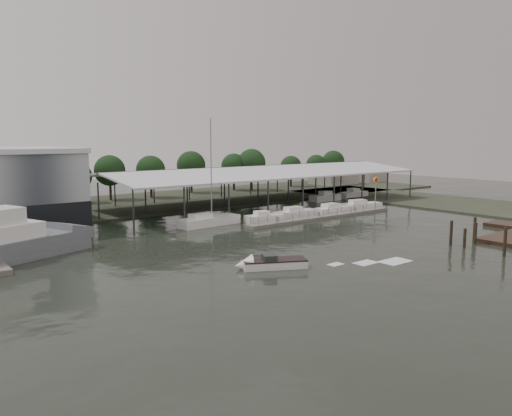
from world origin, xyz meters
TOP-DOWN VIEW (x-y plane):
  - ground at (0.00, 0.00)m, footprint 200.00×200.00m
  - land_strip_far at (0.00, 42.00)m, footprint 140.00×30.00m
  - land_strip_east at (45.00, 10.00)m, footprint 20.00×60.00m
  - covered_boat_shed at (17.00, 28.00)m, footprint 58.24×24.00m
  - floating_dock at (15.00, 10.00)m, footprint 28.00×2.00m
  - shell_fuel_sign at (27.00, 9.99)m, footprint 1.10×0.18m
  - distant_commercial_buildings at (59.03, 44.69)m, footprint 22.00×8.00m
  - grey_trawler at (-27.31, 11.10)m, footprint 16.97×10.00m
  - white_sailboat at (-1.90, 15.15)m, footprint 9.11×3.19m
  - speedboat_underway at (-9.74, -6.93)m, footprint 16.25×9.24m
  - moored_cruiser_0 at (5.71, 12.51)m, footprint 5.83×3.35m
  - moored_cruiser_1 at (12.06, 12.95)m, footprint 7.45×2.81m
  - moored_cruiser_2 at (19.18, 12.16)m, footprint 7.59×2.42m
  - moored_cruiser_3 at (26.25, 12.64)m, footprint 8.00×3.94m
  - mooring_pilings at (13.94, -14.62)m, footprint 5.16×6.43m
  - horizon_tree_line at (24.29, 48.01)m, footprint 71.09×9.59m

SIDE VIEW (x-z plane):
  - ground at x=0.00m, z-range 0.00..0.00m
  - land_strip_far at x=0.00m, z-range -0.05..0.25m
  - land_strip_east at x=45.00m, z-range -0.05..0.25m
  - floating_dock at x=15.00m, z-range -0.50..0.90m
  - speedboat_underway at x=-9.74m, z-range -0.61..1.39m
  - moored_cruiser_0 at x=5.71m, z-range -0.24..1.46m
  - moored_cruiser_2 at x=19.18m, z-range -0.24..1.46m
  - moored_cruiser_3 at x=26.25m, z-range -0.24..1.46m
  - moored_cruiser_1 at x=12.06m, z-range -0.24..1.46m
  - white_sailboat at x=-1.90m, z-range -6.61..7.94m
  - mooring_pilings at x=13.94m, z-range -0.72..2.79m
  - grey_trawler at x=-27.31m, z-range -2.84..6.00m
  - distant_commercial_buildings at x=59.03m, z-range -0.16..3.84m
  - shell_fuel_sign at x=27.00m, z-range 1.15..6.70m
  - horizon_tree_line at x=24.29m, z-range 0.95..10.33m
  - covered_boat_shed at x=17.00m, z-range 2.65..9.61m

